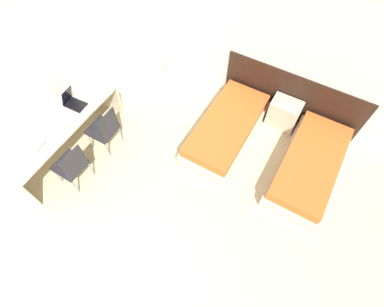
% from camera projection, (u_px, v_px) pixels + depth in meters
% --- Properties ---
extents(ground_plane, '(20.00, 20.00, 0.00)m').
position_uv_depth(ground_plane, '(104.00, 305.00, 3.97)').
color(ground_plane, beige).
extents(wall_back, '(5.60, 0.05, 2.70)m').
position_uv_depth(wall_back, '(253.00, 38.00, 4.77)').
color(wall_back, silver).
rests_on(wall_back, ground_plane).
extents(wall_left, '(0.05, 5.26, 2.70)m').
position_uv_depth(wall_left, '(48.00, 69.00, 4.41)').
color(wall_left, silver).
rests_on(wall_left, ground_plane).
extents(headboard_panel, '(2.49, 0.03, 0.99)m').
position_uv_depth(headboard_panel, '(291.00, 98.00, 5.25)').
color(headboard_panel, black).
rests_on(headboard_panel, ground_plane).
extents(bed_near_window, '(0.90, 1.89, 0.42)m').
position_uv_depth(bed_near_window, '(226.00, 129.00, 5.24)').
color(bed_near_window, beige).
rests_on(bed_near_window, ground_plane).
extents(bed_near_door, '(0.90, 1.89, 0.42)m').
position_uv_depth(bed_near_door, '(309.00, 166.00, 4.85)').
color(bed_near_door, beige).
rests_on(bed_near_door, ground_plane).
extents(nightstand, '(0.52, 0.35, 0.55)m').
position_uv_depth(nightstand, '(284.00, 113.00, 5.34)').
color(nightstand, beige).
rests_on(nightstand, ground_plane).
extents(radiator, '(0.71, 0.12, 0.50)m').
position_uv_depth(radiator, '(182.00, 67.00, 5.99)').
color(radiator, silver).
rests_on(radiator, ground_plane).
extents(desk, '(0.61, 2.17, 0.76)m').
position_uv_depth(desk, '(63.00, 129.00, 4.75)').
color(desk, beige).
rests_on(desk, ground_plane).
extents(chair_near_laptop, '(0.43, 0.43, 0.90)m').
position_uv_depth(chair_near_laptop, '(105.00, 128.00, 4.89)').
color(chair_near_laptop, '#232328').
rests_on(chair_near_laptop, ground_plane).
extents(chair_near_notebook, '(0.44, 0.44, 0.90)m').
position_uv_depth(chair_near_notebook, '(72.00, 165.00, 4.53)').
color(chair_near_notebook, '#232328').
rests_on(chair_near_notebook, ground_plane).
extents(laptop, '(0.34, 0.24, 0.33)m').
position_uv_depth(laptop, '(73.00, 102.00, 4.76)').
color(laptop, black).
rests_on(laptop, desk).
extents(open_notebook, '(0.30, 0.22, 0.02)m').
position_uv_depth(open_notebook, '(34.00, 143.00, 4.41)').
color(open_notebook, '#236B3D').
rests_on(open_notebook, desk).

